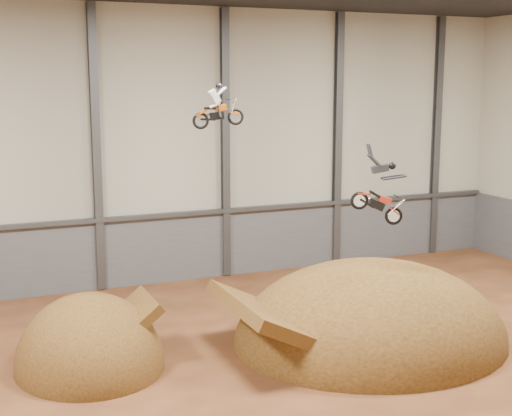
{
  "coord_description": "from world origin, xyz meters",
  "views": [
    {
      "loc": [
        -9.67,
        -19.87,
        10.31
      ],
      "look_at": [
        0.48,
        4.0,
        5.66
      ],
      "focal_mm": 50.0,
      "sensor_mm": 36.0,
      "label": 1
    }
  ],
  "objects_px": {
    "fmx_rider_a": "(219,103)",
    "fmx_rider_b": "(374,185)",
    "takeoff_ramp": "(90,366)",
    "landing_ramp": "(370,341)"
  },
  "relations": [
    {
      "from": "fmx_rider_a",
      "to": "fmx_rider_b",
      "type": "relative_size",
      "value": 0.64
    },
    {
      "from": "fmx_rider_a",
      "to": "fmx_rider_b",
      "type": "bearing_deg",
      "value": -0.07
    },
    {
      "from": "landing_ramp",
      "to": "fmx_rider_b",
      "type": "xyz_separation_m",
      "value": [
        -0.59,
        -0.86,
        6.49
      ]
    },
    {
      "from": "landing_ramp",
      "to": "fmx_rider_a",
      "type": "bearing_deg",
      "value": -179.49
    },
    {
      "from": "takeoff_ramp",
      "to": "landing_ramp",
      "type": "relative_size",
      "value": 0.55
    },
    {
      "from": "takeoff_ramp",
      "to": "fmx_rider_b",
      "type": "bearing_deg",
      "value": -14.44
    },
    {
      "from": "fmx_rider_a",
      "to": "takeoff_ramp",
      "type": "bearing_deg",
      "value": 165.38
    },
    {
      "from": "takeoff_ramp",
      "to": "fmx_rider_b",
      "type": "height_order",
      "value": "fmx_rider_b"
    },
    {
      "from": "fmx_rider_a",
      "to": "landing_ramp",
      "type": "bearing_deg",
      "value": 8.33
    },
    {
      "from": "takeoff_ramp",
      "to": "fmx_rider_a",
      "type": "height_order",
      "value": "fmx_rider_a"
    }
  ]
}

